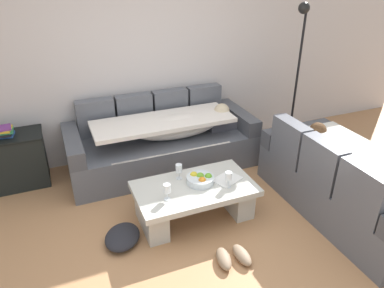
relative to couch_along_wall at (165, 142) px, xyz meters
The scene contains 15 objects.
ground_plane 1.66m from the couch_along_wall, 95.16° to the right, with size 14.00×14.00×0.00m, color #AF7A4F.
back_wall 1.16m from the couch_along_wall, 105.57° to the left, with size 9.00×0.10×2.70m, color beige.
couch_along_wall is the anchor object (origin of this frame).
couch_near_window 2.15m from the couch_along_wall, 48.33° to the right, with size 0.92×1.90×0.88m.
coffee_table 1.14m from the couch_along_wall, 92.99° to the right, with size 1.20×0.68×0.38m.
fruit_bowl 1.10m from the couch_along_wall, 88.93° to the right, with size 0.28×0.28×0.10m.
wine_glass_near_left 1.31m from the couch_along_wall, 107.15° to the right, with size 0.07×0.07×0.17m.
wine_glass_near_right 1.30m from the couch_along_wall, 79.00° to the right, with size 0.07×0.07×0.17m.
wine_glass_far_back 0.97m from the couch_along_wall, 99.26° to the right, with size 0.07×0.07×0.17m.
open_magazine 1.19m from the couch_along_wall, 75.59° to the right, with size 0.28×0.21×0.01m, color white.
side_cabinet 1.78m from the couch_along_wall, behind, with size 0.72×0.44×0.64m.
book_stack_on_cabinet 1.83m from the couch_along_wall, behind, with size 0.19×0.22×0.11m.
floor_lamp 1.99m from the couch_along_wall, ahead, with size 0.33×0.31×1.95m.
pair_of_shoes 1.86m from the couch_along_wall, 89.47° to the right, with size 0.32×0.30×0.09m.
crumpled_garment 1.51m from the couch_along_wall, 124.29° to the right, with size 0.40×0.32×0.12m, color #232328.
Camera 1 is at (-1.07, -2.28, 2.39)m, focal length 33.63 mm.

